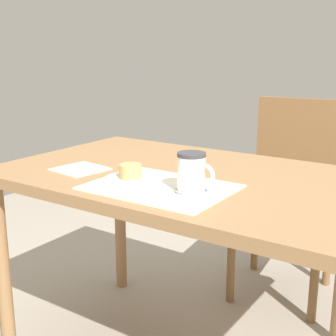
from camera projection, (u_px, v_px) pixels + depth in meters
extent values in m
cylinder|color=#997047|center=(3.00, 273.00, 1.63)|extent=(0.05, 0.05, 0.67)
cylinder|color=#997047|center=(120.00, 219.00, 2.14)|extent=(0.05, 0.05, 0.67)
cube|color=#997047|center=(190.00, 179.00, 1.49)|extent=(1.24, 0.75, 0.04)
cylinder|color=brown|center=(315.00, 275.00, 1.88)|extent=(0.04, 0.04, 0.42)
cylinder|color=brown|center=(231.00, 257.00, 2.03)|extent=(0.04, 0.04, 0.42)
cylinder|color=brown|center=(329.00, 243.00, 2.18)|extent=(0.04, 0.04, 0.42)
cylinder|color=brown|center=(256.00, 230.00, 2.34)|extent=(0.04, 0.04, 0.42)
cube|color=brown|center=(285.00, 202.00, 2.05)|extent=(0.46, 0.46, 0.04)
cube|color=brown|center=(298.00, 144.00, 2.16)|extent=(0.39, 0.07, 0.42)
cube|color=silver|center=(160.00, 187.00, 1.34)|extent=(0.40, 0.30, 0.00)
cylinder|color=silver|center=(131.00, 180.00, 1.38)|extent=(0.16, 0.16, 0.01)
cylinder|color=#E0A860|center=(130.00, 171.00, 1.37)|extent=(0.07, 0.07, 0.04)
cylinder|color=#99999E|center=(191.00, 191.00, 1.28)|extent=(0.09, 0.09, 0.00)
cylinder|color=white|center=(191.00, 173.00, 1.27)|extent=(0.08, 0.08, 0.10)
cylinder|color=#3D3D42|center=(192.00, 155.00, 1.26)|extent=(0.08, 0.08, 0.01)
torus|color=white|center=(204.00, 175.00, 1.25)|extent=(0.06, 0.01, 0.06)
cube|color=silver|center=(80.00, 169.00, 1.54)|extent=(0.17, 0.17, 0.00)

